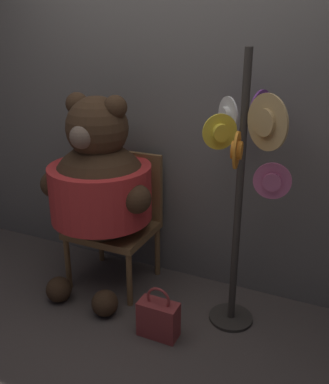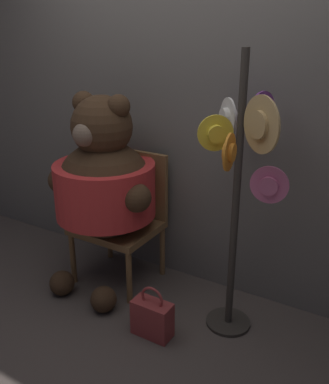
{
  "view_description": "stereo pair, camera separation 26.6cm",
  "coord_description": "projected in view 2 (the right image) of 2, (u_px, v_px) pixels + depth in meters",
  "views": [
    {
      "loc": [
        1.12,
        -1.93,
        1.77
      ],
      "look_at": [
        0.08,
        0.32,
        0.8
      ],
      "focal_mm": 40.0,
      "sensor_mm": 36.0,
      "label": 1
    },
    {
      "loc": [
        1.36,
        -1.81,
        1.77
      ],
      "look_at": [
        0.08,
        0.32,
        0.8
      ],
      "focal_mm": 40.0,
      "sensor_mm": 36.0,
      "label": 2
    }
  ],
  "objects": [
    {
      "name": "hat_display_rack",
      "position": [
        242.0,
        175.0,
        2.36
      ],
      "size": [
        0.49,
        0.61,
        1.67
      ],
      "color": "#332D28",
      "rests_on": "ground_plane"
    },
    {
      "name": "chair",
      "position": [
        124.0,
        213.0,
        3.12
      ],
      "size": [
        0.56,
        0.49,
        0.94
      ],
      "color": "brown",
      "rests_on": "ground_plane"
    },
    {
      "name": "teddy_bear",
      "position": [
        104.0,
        183.0,
        2.9
      ],
      "size": [
        0.83,
        0.73,
        1.38
      ],
      "color": "#3D2819",
      "rests_on": "ground_plane"
    },
    {
      "name": "ground_plane",
      "position": [
        128.0,
        322.0,
        2.74
      ],
      "size": [
        14.0,
        14.0,
        0.0
      ],
      "primitive_type": "plane",
      "color": "#4C423D"
    },
    {
      "name": "wall_back",
      "position": [
        187.0,
        119.0,
        2.91
      ],
      "size": [
        8.0,
        0.1,
        2.36
      ],
      "color": "#66605B",
      "rests_on": "ground_plane"
    },
    {
      "name": "handbag_on_ground",
      "position": [
        152.0,
        318.0,
        2.59
      ],
      "size": [
        0.25,
        0.12,
        0.34
      ],
      "color": "maroon",
      "rests_on": "ground_plane"
    }
  ]
}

